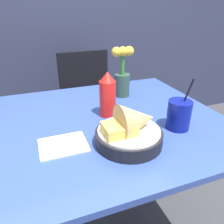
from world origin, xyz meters
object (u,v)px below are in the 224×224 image
at_px(drink_cup, 179,116).
at_px(food_basket, 131,130).
at_px(ketchup_bottle, 108,95).
at_px(chair_far_window, 88,99).
at_px(flower_vase, 122,74).

bearing_deg(drink_cup, food_basket, -171.72).
height_order(ketchup_bottle, drink_cup, drink_cup).
bearing_deg(food_basket, ketchup_bottle, 90.95).
xyz_separation_m(food_basket, drink_cup, (0.22, 0.03, 0.00)).
distance_m(ketchup_bottle, drink_cup, 0.31).
height_order(chair_far_window, food_basket, food_basket).
distance_m(chair_far_window, flower_vase, 0.69).
xyz_separation_m(ketchup_bottle, drink_cup, (0.22, -0.20, -0.04)).
bearing_deg(flower_vase, chair_far_window, 95.04).
bearing_deg(flower_vase, ketchup_bottle, -127.76).
bearing_deg(ketchup_bottle, flower_vase, 52.24).
bearing_deg(ketchup_bottle, drink_cup, -42.25).
distance_m(ketchup_bottle, flower_vase, 0.25).
bearing_deg(food_basket, flower_vase, 71.09).
relative_size(chair_far_window, ketchup_bottle, 4.49).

